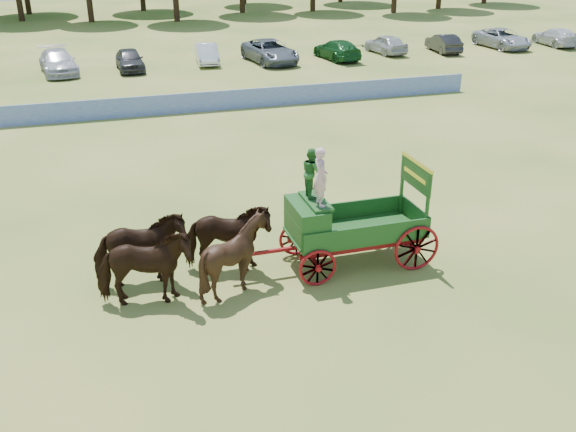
{
  "coord_description": "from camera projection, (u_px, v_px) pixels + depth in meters",
  "views": [
    {
      "loc": [
        -9.08,
        -15.44,
        9.13
      ],
      "look_at": [
        -4.03,
        0.99,
        1.3
      ],
      "focal_mm": 40.0,
      "sensor_mm": 36.0,
      "label": 1
    }
  ],
  "objects": [
    {
      "name": "horse_wheel_right",
      "position": [
        227.0,
        238.0,
        18.07
      ],
      "size": [
        2.7,
        1.67,
        2.12
      ],
      "primitive_type": "imported",
      "rotation": [
        0.0,
        0.0,
        1.35
      ],
      "color": "black",
      "rests_on": "ground"
    },
    {
      "name": "ground",
      "position": [
        423.0,
        251.0,
        19.64
      ],
      "size": [
        160.0,
        160.0,
        0.0
      ],
      "primitive_type": "plane",
      "color": "#A8974B",
      "rests_on": "ground"
    },
    {
      "name": "horse_lead_left",
      "position": [
        144.0,
        269.0,
        16.47
      ],
      "size": [
        2.64,
        1.47,
        2.12
      ],
      "primitive_type": "imported",
      "rotation": [
        0.0,
        0.0,
        1.44
      ],
      "color": "black",
      "rests_on": "ground"
    },
    {
      "name": "horse_lead_right",
      "position": [
        140.0,
        250.0,
        17.43
      ],
      "size": [
        2.52,
        1.17,
        2.12
      ],
      "primitive_type": "imported",
      "rotation": [
        0.0,
        0.0,
        1.56
      ],
      "color": "black",
      "rests_on": "ground"
    },
    {
      "name": "sponsor_banner",
      "position": [
        250.0,
        98.0,
        34.81
      ],
      "size": [
        26.0,
        0.08,
        1.05
      ],
      "primitive_type": "cube",
      "color": "#1D38A0",
      "rests_on": "ground"
    },
    {
      "name": "parked_cars",
      "position": [
        237.0,
        53.0,
        45.79
      ],
      "size": [
        56.19,
        6.75,
        1.6
      ],
      "color": "silver",
      "rests_on": "ground"
    },
    {
      "name": "farm_dray",
      "position": [
        333.0,
        216.0,
        18.18
      ],
      "size": [
        6.0,
        2.0,
        3.79
      ],
      "color": "maroon",
      "rests_on": "ground"
    },
    {
      "name": "horse_wheel_left",
      "position": [
        235.0,
        256.0,
        17.11
      ],
      "size": [
        2.28,
        2.12,
        2.13
      ],
      "primitive_type": "imported",
      "rotation": [
        0.0,
        0.0,
        1.33
      ],
      "color": "black",
      "rests_on": "ground"
    }
  ]
}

